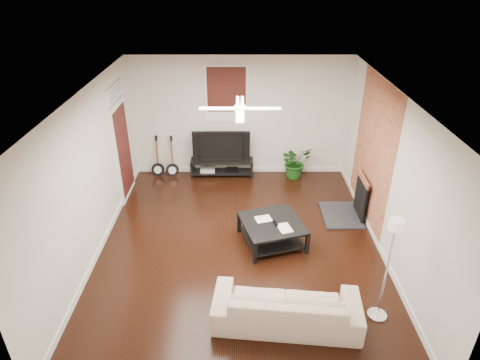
{
  "coord_description": "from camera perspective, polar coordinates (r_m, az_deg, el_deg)",
  "views": [
    {
      "loc": [
        -0.0,
        -6.04,
        4.61
      ],
      "look_at": [
        0.0,
        0.4,
        1.15
      ],
      "focal_mm": 30.9,
      "sensor_mm": 36.0,
      "label": 1
    }
  ],
  "objects": [
    {
      "name": "tv_stand",
      "position": [
        9.87,
        -2.5,
        1.71
      ],
      "size": [
        1.47,
        0.39,
        0.41
      ],
      "primitive_type": "cube",
      "color": "black",
      "rests_on": "floor"
    },
    {
      "name": "ceiling_fan",
      "position": [
        6.37,
        0.0,
        9.84
      ],
      "size": [
        1.24,
        1.24,
        0.32
      ],
      "primitive_type": null,
      "color": "white",
      "rests_on": "ceiling"
    },
    {
      "name": "brick_accent",
      "position": [
        8.13,
        17.85,
        3.56
      ],
      "size": [
        0.02,
        2.2,
        2.8
      ],
      "primitive_type": "cube",
      "color": "#A85336",
      "rests_on": "floor"
    },
    {
      "name": "sofa",
      "position": [
        6.11,
        6.44,
        -16.85
      ],
      "size": [
        2.14,
        1.01,
        0.6
      ],
      "primitive_type": "imported",
      "rotation": [
        0.0,
        0.0,
        3.04
      ],
      "color": "#BBAA8C",
      "rests_on": "floor"
    },
    {
      "name": "potted_plant",
      "position": [
        9.81,
        7.65,
        2.51
      ],
      "size": [
        0.9,
        0.85,
        0.78
      ],
      "primitive_type": "imported",
      "rotation": [
        0.0,
        0.0,
        0.44
      ],
      "color": "#1A5117",
      "rests_on": "floor"
    },
    {
      "name": "guitar_left",
      "position": [
        9.9,
        -11.43,
        3.09
      ],
      "size": [
        0.32,
        0.23,
        0.99
      ],
      "primitive_type": null,
      "rotation": [
        0.0,
        0.0,
        0.04
      ],
      "color": "black",
      "rests_on": "floor"
    },
    {
      "name": "fireplace",
      "position": [
        8.47,
        15.07,
        -2.19
      ],
      "size": [
        0.8,
        1.1,
        0.92
      ],
      "primitive_type": "cube",
      "color": "black",
      "rests_on": "floor"
    },
    {
      "name": "guitar_right",
      "position": [
        9.81,
        -9.45,
        3.04
      ],
      "size": [
        0.33,
        0.26,
        0.99
      ],
      "primitive_type": null,
      "rotation": [
        0.0,
        0.0,
        0.15
      ],
      "color": "black",
      "rests_on": "floor"
    },
    {
      "name": "door_left",
      "position": [
        8.97,
        -15.99,
        5.1
      ],
      "size": [
        0.08,
        1.0,
        2.5
      ],
      "primitive_type": "cube",
      "color": "white",
      "rests_on": "wall_left"
    },
    {
      "name": "coffee_table",
      "position": [
        7.6,
        4.42,
        -7.18
      ],
      "size": [
        1.28,
        1.28,
        0.43
      ],
      "primitive_type": "cube",
      "rotation": [
        0.0,
        0.0,
        0.28
      ],
      "color": "black",
      "rests_on": "floor"
    },
    {
      "name": "floor_lamp",
      "position": [
        6.12,
        19.57,
        -11.75
      ],
      "size": [
        0.3,
        0.3,
        1.69
      ],
      "primitive_type": null,
      "rotation": [
        0.0,
        0.0,
        -0.1
      ],
      "color": "silver",
      "rests_on": "floor"
    },
    {
      "name": "room",
      "position": [
        6.84,
        0.0,
        0.26
      ],
      "size": [
        5.01,
        6.01,
        2.81
      ],
      "color": "black",
      "rests_on": "ground"
    },
    {
      "name": "window_back",
      "position": [
        9.4,
        -1.87,
        11.79
      ],
      "size": [
        1.0,
        0.06,
        1.3
      ],
      "primitive_type": "cube",
      "color": "#3F1911",
      "rests_on": "wall_back"
    },
    {
      "name": "tv",
      "position": [
        9.64,
        -2.57,
        4.88
      ],
      "size": [
        1.32,
        0.17,
        0.76
      ],
      "primitive_type": "imported",
      "color": "black",
      "rests_on": "tv_stand"
    }
  ]
}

